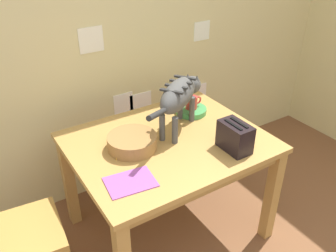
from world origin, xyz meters
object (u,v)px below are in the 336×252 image
object	(u,v)px
wicker_basket	(132,142)
toaster	(235,137)
book_stack	(126,147)
coffee_mug	(192,102)
wooden_chair_near	(12,234)
dining_table	(168,152)
saucer_bowl	(191,110)
magazine	(130,182)
cat	(180,95)

from	to	relation	value
wicker_basket	toaster	world-z (taller)	toaster
book_stack	coffee_mug	bearing A→B (deg)	16.52
book_stack	wooden_chair_near	distance (m)	0.76
dining_table	saucer_bowl	size ratio (longest dim) A/B	5.47
dining_table	coffee_mug	bearing A→B (deg)	32.88
magazine	toaster	distance (m)	0.66
cat	toaster	size ratio (longest dim) A/B	3.04
saucer_bowl	book_stack	size ratio (longest dim) A/B	1.20
coffee_mug	magazine	xyz separation A→B (m)	(-0.71, -0.45, -0.08)
magazine	wicker_basket	xyz separation A→B (m)	(0.16, 0.28, 0.04)
wicker_basket	toaster	size ratio (longest dim) A/B	1.45
wicker_basket	toaster	xyz separation A→B (m)	(0.50, -0.33, 0.04)
wooden_chair_near	dining_table	bearing A→B (deg)	93.77
coffee_mug	book_stack	distance (m)	0.62
dining_table	toaster	distance (m)	0.43
dining_table	cat	distance (m)	0.36
saucer_bowl	toaster	world-z (taller)	toaster
cat	coffee_mug	bearing A→B (deg)	89.46
dining_table	book_stack	distance (m)	0.29
saucer_bowl	book_stack	xyz separation A→B (m)	(-0.59, -0.18, 0.01)
book_stack	wicker_basket	world-z (taller)	wicker_basket
cat	book_stack	xyz separation A→B (m)	(-0.40, -0.05, -0.21)
dining_table	saucer_bowl	world-z (taller)	saucer_bowl
dining_table	coffee_mug	world-z (taller)	coffee_mug
saucer_bowl	wicker_basket	world-z (taller)	wicker_basket
magazine	wicker_basket	bearing A→B (deg)	67.61
coffee_mug	wicker_basket	xyz separation A→B (m)	(-0.55, -0.17, -0.04)
saucer_bowl	wooden_chair_near	xyz separation A→B (m)	(-1.29, -0.19, -0.30)
saucer_bowl	wicker_basket	xyz separation A→B (m)	(-0.55, -0.17, 0.02)
toaster	magazine	bearing A→B (deg)	175.45
book_stack	cat	bearing A→B (deg)	7.14
wooden_chair_near	magazine	bearing A→B (deg)	71.13
magazine	toaster	size ratio (longest dim) A/B	1.25
dining_table	magazine	world-z (taller)	magazine
saucer_bowl	magazine	xyz separation A→B (m)	(-0.70, -0.45, -0.02)
dining_table	book_stack	world-z (taller)	book_stack
wicker_basket	cat	bearing A→B (deg)	7.31
saucer_bowl	toaster	size ratio (longest dim) A/B	1.06
saucer_bowl	coffee_mug	size ratio (longest dim) A/B	1.73
wicker_basket	toaster	distance (m)	0.60
coffee_mug	book_stack	world-z (taller)	coffee_mug
coffee_mug	wicker_basket	bearing A→B (deg)	-162.69
cat	saucer_bowl	size ratio (longest dim) A/B	2.86
magazine	wooden_chair_near	world-z (taller)	wooden_chair_near
saucer_bowl	wicker_basket	size ratio (longest dim) A/B	0.73
cat	book_stack	bearing A→B (deg)	-117.05
saucer_bowl	magazine	bearing A→B (deg)	-147.44
cat	toaster	world-z (taller)	cat
wicker_basket	wooden_chair_near	world-z (taller)	wooden_chair_near
book_stack	wicker_basket	distance (m)	0.05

